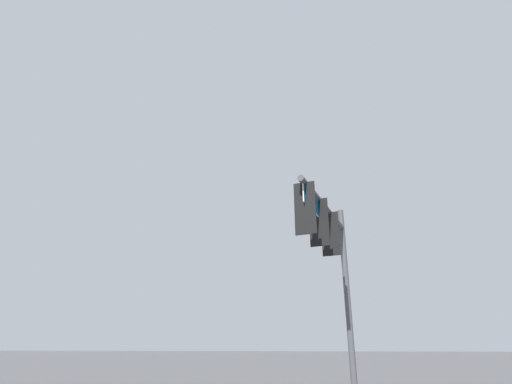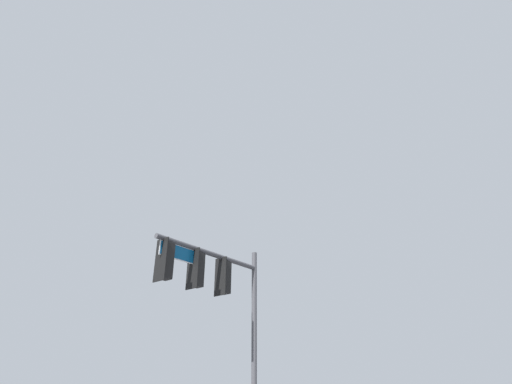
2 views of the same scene
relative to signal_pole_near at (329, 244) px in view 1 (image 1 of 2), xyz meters
The scene contains 1 object.
signal_pole_near is the anchor object (origin of this frame).
Camera 1 is at (7.49, -6.93, 1.92)m, focal length 28.00 mm.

